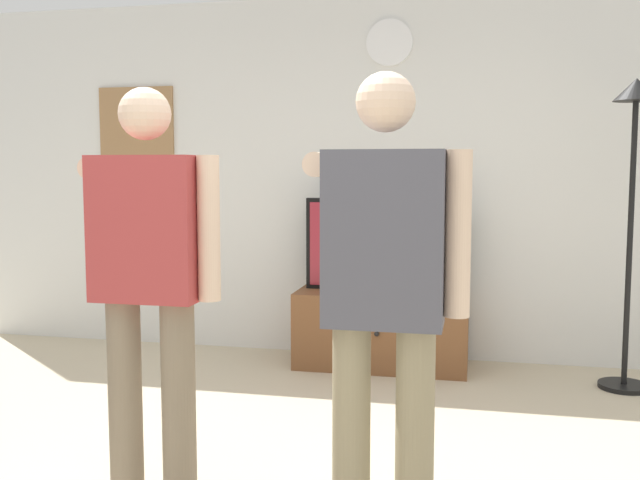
% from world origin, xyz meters
% --- Properties ---
extents(back_wall, '(6.40, 0.10, 2.70)m').
position_xyz_m(back_wall, '(0.00, 2.95, 1.35)').
color(back_wall, silver).
rests_on(back_wall, ground_plane).
extents(tv_stand, '(1.22, 0.56, 0.55)m').
position_xyz_m(tv_stand, '(0.21, 2.60, 0.27)').
color(tv_stand, brown).
rests_on(tv_stand, ground_plane).
extents(television, '(1.13, 0.07, 0.66)m').
position_xyz_m(television, '(0.21, 2.65, 0.88)').
color(television, black).
rests_on(television, tv_stand).
extents(wall_clock, '(0.34, 0.03, 0.34)m').
position_xyz_m(wall_clock, '(0.21, 2.89, 2.34)').
color(wall_clock, white).
extents(framed_picture, '(0.63, 0.04, 0.55)m').
position_xyz_m(framed_picture, '(-1.81, 2.90, 1.79)').
color(framed_picture, '#997047').
extents(floor_lamp, '(0.32, 0.32, 1.98)m').
position_xyz_m(floor_lamp, '(1.82, 2.41, 1.42)').
color(floor_lamp, black).
rests_on(floor_lamp, ground_plane).
extents(person_standing_nearer_lamp, '(0.62, 0.78, 1.74)m').
position_xyz_m(person_standing_nearer_lamp, '(-0.44, 0.26, 1.00)').
color(person_standing_nearer_lamp, '#7A6B56').
rests_on(person_standing_nearer_lamp, ground_plane).
extents(person_standing_nearer_couch, '(0.60, 0.78, 1.76)m').
position_xyz_m(person_standing_nearer_couch, '(0.54, 0.09, 1.00)').
color(person_standing_nearer_couch, gray).
rests_on(person_standing_nearer_couch, ground_plane).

